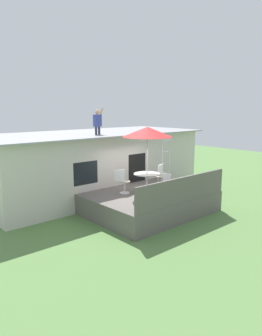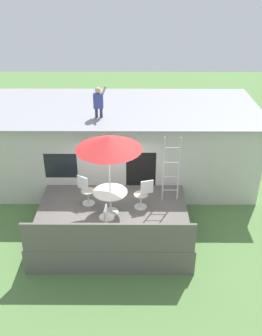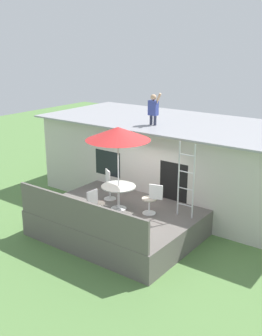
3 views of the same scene
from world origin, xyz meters
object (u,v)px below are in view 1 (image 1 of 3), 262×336
at_px(patio_umbrella, 147,132).
at_px(patio_chair_left, 123,182).
at_px(patio_table, 147,178).
at_px(person_figure, 98,120).
at_px(step_ladder, 166,157).
at_px(patio_chair_near, 165,186).
at_px(patio_chair_right, 159,176).

xyz_separation_m(patio_umbrella, patio_chair_left, (-0.79, 0.52, -1.89)).
distance_m(patio_table, person_figure, 3.36).
bearing_deg(step_ladder, patio_chair_near, -138.42).
relative_size(patio_table, patio_chair_near, 1.13).
height_order(patio_chair_right, patio_chair_near, same).
xyz_separation_m(patio_umbrella, patio_chair_near, (-0.06, -0.98, -1.89)).
xyz_separation_m(person_figure, patio_chair_right, (1.46, -2.24, -2.27)).
distance_m(patio_umbrella, patio_chair_right, 2.16).
bearing_deg(step_ladder, patio_chair_left, -175.38).
distance_m(step_ladder, patio_chair_right, 1.17).
height_order(patio_chair_left, patio_chair_near, same).
relative_size(person_figure, patio_chair_left, 1.21).
bearing_deg(patio_table, patio_chair_left, 146.93).
distance_m(step_ladder, patio_chair_left, 2.75).
bearing_deg(patio_chair_left, patio_umbrella, 0.00).
xyz_separation_m(patio_umbrella, person_figure, (-0.47, 2.55, 0.38)).
height_order(patio_umbrella, patio_chair_right, patio_umbrella).
bearing_deg(patio_chair_right, patio_chair_left, -23.82).
xyz_separation_m(patio_umbrella, step_ladder, (1.87, 0.73, -1.25)).
bearing_deg(patio_table, person_figure, 100.48).
relative_size(patio_umbrella, patio_chair_near, 2.76).
bearing_deg(patio_chair_left, patio_chair_near, -30.72).
relative_size(step_ladder, person_figure, 1.98).
xyz_separation_m(patio_chair_left, patio_chair_near, (0.74, -1.49, 0.00)).
bearing_deg(person_figure, patio_chair_near, -83.30).
distance_m(patio_umbrella, patio_chair_left, 2.11).
relative_size(patio_table, person_figure, 0.94).
relative_size(step_ladder, patio_chair_right, 2.39).
bearing_deg(patio_chair_near, patio_chair_right, -35.95).
relative_size(person_figure, patio_chair_near, 1.21).
xyz_separation_m(patio_table, patio_chair_left, (-0.79, 0.52, -0.13)).
distance_m(patio_table, patio_umbrella, 1.76).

